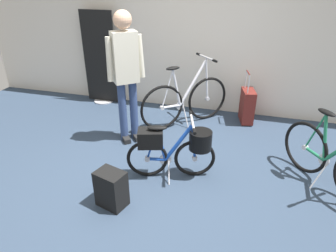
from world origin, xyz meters
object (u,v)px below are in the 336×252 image
at_px(visitor_near_wall, 126,70).
at_px(rolling_suitcase, 247,106).
at_px(floor_banner_stand, 100,63).
at_px(display_bike_left, 185,101).
at_px(display_bike_right, 332,160).
at_px(folding_bike_foreground, 175,147).
at_px(backpack_on_floor, 112,189).

relative_size(visitor_near_wall, rolling_suitcase, 2.14).
distance_m(floor_banner_stand, rolling_suitcase, 2.64).
distance_m(display_bike_left, visitor_near_wall, 1.15).
height_order(floor_banner_stand, display_bike_right, floor_banner_stand).
bearing_deg(floor_banner_stand, folding_bike_foreground, -45.18).
bearing_deg(display_bike_right, visitor_near_wall, 170.36).
distance_m(floor_banner_stand, display_bike_right, 3.93).
height_order(folding_bike_foreground, display_bike_right, display_bike_right).
xyz_separation_m(floor_banner_stand, visitor_near_wall, (1.01, -1.18, 0.31)).
distance_m(floor_banner_stand, visitor_near_wall, 1.58).
relative_size(folding_bike_foreground, display_bike_right, 0.94).
xyz_separation_m(display_bike_right, backpack_on_floor, (-2.19, -0.93, -0.16)).
bearing_deg(floor_banner_stand, display_bike_left, -16.48).
xyz_separation_m(floor_banner_stand, folding_bike_foreground, (1.87, -1.88, -0.33)).
xyz_separation_m(display_bike_left, visitor_near_wall, (-0.67, -0.68, 0.64)).
relative_size(rolling_suitcase, backpack_on_floor, 2.07).
height_order(folding_bike_foreground, rolling_suitcase, rolling_suitcase).
relative_size(display_bike_left, backpack_on_floor, 2.83).
bearing_deg(folding_bike_foreground, display_bike_left, 98.10).
bearing_deg(visitor_near_wall, folding_bike_foreground, -39.24).
height_order(display_bike_left, display_bike_right, display_bike_left).
xyz_separation_m(visitor_near_wall, rolling_suitcase, (1.59, 1.01, -0.75)).
relative_size(folding_bike_foreground, visitor_near_wall, 0.56).
distance_m(folding_bike_foreground, visitor_near_wall, 1.28).
height_order(display_bike_right, rolling_suitcase, display_bike_right).
xyz_separation_m(rolling_suitcase, backpack_on_floor, (-1.23, -2.37, -0.08)).
bearing_deg(folding_bike_foreground, display_bike_right, 9.11).
bearing_deg(display_bike_left, folding_bike_foreground, -81.90).
xyz_separation_m(folding_bike_foreground, display_bike_right, (1.69, 0.27, -0.04)).
relative_size(display_bike_left, visitor_near_wall, 0.64).
bearing_deg(rolling_suitcase, visitor_near_wall, -147.72).
bearing_deg(display_bike_left, visitor_near_wall, -134.23).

